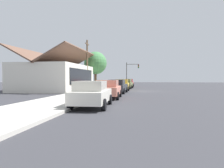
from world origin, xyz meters
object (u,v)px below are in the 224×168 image
object	(u,v)px
car_coral	(108,89)
car_mustard	(122,85)
car_olive	(126,84)
car_cherry	(129,83)
car_charcoal	(117,86)
traffic_light_main	(131,70)
utility_pole_wooden	(87,64)
fire_hydrant_red	(95,92)
shade_tree	(95,63)
car_ivory	(92,94)

from	to	relation	value
car_coral	car_mustard	world-z (taller)	same
car_olive	car_cherry	bearing A→B (deg)	2.21
car_charcoal	traffic_light_main	bearing A→B (deg)	0.85
car_mustard	car_olive	size ratio (longest dim) A/B	1.00
car_coral	utility_pole_wooden	xyz separation A→B (m)	(12.32, 5.51, 3.11)
car_coral	fire_hydrant_red	bearing A→B (deg)	50.65
utility_pole_wooden	fire_hydrant_red	size ratio (longest dim) A/B	10.56
car_charcoal	utility_pole_wooden	xyz separation A→B (m)	(6.21, 5.48, 3.11)
car_coral	car_cherry	bearing A→B (deg)	-2.24
car_cherry	utility_pole_wooden	world-z (taller)	utility_pole_wooden
shade_tree	fire_hydrant_red	distance (m)	17.50
utility_pole_wooden	car_coral	bearing A→B (deg)	-155.92
car_olive	utility_pole_wooden	distance (m)	7.93
car_charcoal	car_cherry	world-z (taller)	same
car_coral	shade_tree	size ratio (longest dim) A/B	0.69
car_mustard	shade_tree	world-z (taller)	shade_tree
car_coral	traffic_light_main	xyz separation A→B (m)	(27.25, -0.15, 2.68)
car_olive	car_coral	bearing A→B (deg)	-178.40
car_coral	car_mustard	size ratio (longest dim) A/B	0.92
car_charcoal	utility_pole_wooden	size ratio (longest dim) A/B	0.62
car_charcoal	fire_hydrant_red	bearing A→B (deg)	164.82
car_charcoal	traffic_light_main	size ratio (longest dim) A/B	0.89
car_mustard	car_olive	bearing A→B (deg)	-4.02
car_mustard	utility_pole_wooden	bearing A→B (deg)	79.88
traffic_light_main	fire_hydrant_red	distance (m)	26.34
traffic_light_main	utility_pole_wooden	xyz separation A→B (m)	(-14.93, 5.66, 0.44)
car_charcoal	fire_hydrant_red	size ratio (longest dim) A/B	6.52
car_ivory	utility_pole_wooden	size ratio (longest dim) A/B	0.60
car_charcoal	car_mustard	size ratio (longest dim) A/B	0.96
car_ivory	shade_tree	world-z (taller)	shade_tree
shade_tree	traffic_light_main	bearing A→B (deg)	-30.92
car_coral	car_olive	world-z (taller)	same
car_ivory	traffic_light_main	bearing A→B (deg)	-3.14
car_mustard	car_coral	bearing A→B (deg)	177.60
shade_tree	car_ivory	bearing A→B (deg)	-166.50
car_charcoal	car_cherry	distance (m)	16.98
car_mustard	traffic_light_main	distance (m)	15.84
car_olive	utility_pole_wooden	bearing A→B (deg)	132.63
shade_tree	utility_pole_wooden	world-z (taller)	utility_pole_wooden
car_coral	car_mustard	bearing A→B (deg)	-1.88
car_ivory	car_charcoal	xyz separation A→B (m)	(11.51, 0.01, 0.00)
fire_hydrant_red	car_ivory	bearing A→B (deg)	-167.20
car_mustard	fire_hydrant_red	xyz separation A→B (m)	(-10.51, 1.40, -0.32)
traffic_light_main	fire_hydrant_red	world-z (taller)	traffic_light_main
car_ivory	fire_hydrant_red	size ratio (longest dim) A/B	6.32
car_charcoal	shade_tree	bearing A→B (deg)	26.88
car_coral	utility_pole_wooden	distance (m)	13.85
traffic_light_main	fire_hydrant_red	size ratio (longest dim) A/B	7.32
car_olive	shade_tree	distance (m)	6.65
car_charcoal	car_cherry	bearing A→B (deg)	1.48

